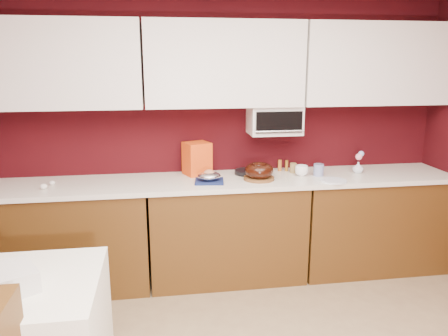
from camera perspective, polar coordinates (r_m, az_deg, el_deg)
name	(u,v)px	position (r m, az deg, el deg)	size (l,w,h in m)	color
wall_back	(221,132)	(3.95, -0.36, 4.67)	(4.00, 0.02, 2.50)	#34070B
base_cabinet_left	(69,239)	(3.91, -19.63, -8.77)	(1.31, 0.58, 0.86)	#4E2F0F
base_cabinet_center	(226,230)	(3.87, 0.33, -8.15)	(1.31, 0.58, 0.86)	#4E2F0F
base_cabinet_right	(369,222)	(4.27, 18.42, -6.74)	(1.31, 0.58, 0.86)	#4E2F0F
countertop	(227,181)	(3.72, 0.33, -1.71)	(4.00, 0.62, 0.04)	silver
upper_cabinet_left	(57,64)	(3.77, -20.98, 12.52)	(1.31, 0.33, 0.70)	white
upper_cabinet_center	(224,64)	(3.73, 0.00, 13.40)	(1.31, 0.33, 0.70)	white
upper_cabinet_right	(374,64)	(4.15, 19.02, 12.71)	(1.31, 0.33, 0.70)	white
toaster_oven	(274,120)	(3.88, 6.59, 6.28)	(0.45, 0.30, 0.25)	white
toaster_oven_door	(279,122)	(3.72, 7.23, 5.96)	(0.40, 0.02, 0.18)	black
toaster_oven_handle	(279,131)	(3.72, 7.25, 4.78)	(0.02, 0.02, 0.42)	silver
cake_base	(259,178)	(3.70, 4.58, -1.34)	(0.26, 0.26, 0.02)	brown
bundt_cake	(259,170)	(3.68, 4.60, -0.32)	(0.24, 0.24, 0.10)	black
navy_towel	(209,181)	(3.61, -1.94, -1.74)	(0.23, 0.20, 0.02)	#141F4E
foil_ham_nest	(209,176)	(3.60, -1.95, -1.04)	(0.19, 0.16, 0.07)	silver
roasted_ham	(209,173)	(3.59, -1.95, -0.65)	(0.09, 0.08, 0.06)	tan
pandoro_box	(197,159)	(3.84, -3.55, 1.25)	(0.21, 0.19, 0.29)	red
dark_pan	(247,172)	(3.87, 2.99, -0.53)	(0.21, 0.21, 0.04)	black
coffee_mug	(302,170)	(3.86, 10.09, -0.21)	(0.10, 0.10, 0.11)	white
blue_jar	(319,170)	(3.89, 12.25, -0.25)	(0.09, 0.09, 0.11)	navy
flower_vase	(358,167)	(4.08, 17.11, 0.16)	(0.08, 0.08, 0.11)	silver
flower_pink	(359,157)	(4.06, 17.20, 1.41)	(0.06, 0.06, 0.06)	pink
flower_blue	(361,154)	(4.09, 17.48, 1.78)	(0.05, 0.05, 0.05)	#97B3F2
china_plate	(334,181)	(3.75, 14.12, -1.61)	(0.22, 0.22, 0.01)	white
amber_bottle	(280,165)	(4.00, 7.30, 0.34)	(0.04, 0.04, 0.10)	#9B501C
paper_cup	(293,168)	(3.96, 9.02, 0.01)	(0.06, 0.06, 0.09)	olive
egg_left	(44,187)	(3.69, -22.51, -2.25)	(0.06, 0.04, 0.04)	silver
egg_right	(52,183)	(3.79, -21.55, -1.83)	(0.05, 0.04, 0.04)	silver
newspaper_stack	(0,282)	(2.50, -27.25, -13.10)	(0.32, 0.27, 0.11)	silver
amber_bottle_tall	(287,166)	(4.01, 8.18, 0.29)	(0.03, 0.03, 0.10)	brown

